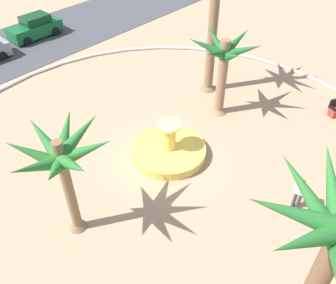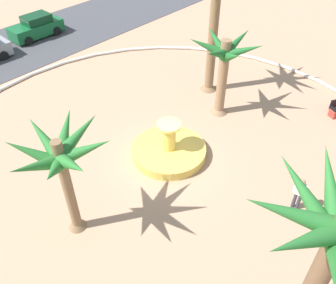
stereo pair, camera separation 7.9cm
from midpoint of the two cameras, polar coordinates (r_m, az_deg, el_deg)
ground_plane at (r=17.42m, az=0.07°, el=-2.71°), size 80.00×80.00×0.00m
plaza_curb at (r=17.35m, az=0.07°, el=-2.47°), size 24.16×24.16×0.20m
fountain at (r=17.46m, az=0.28°, el=-1.31°), size 3.61×3.61×1.90m
palm_tree_near_fountain at (r=12.54m, az=-16.49°, el=-2.64°), size 3.82×3.80×4.72m
palm_tree_by_curb at (r=18.96m, az=9.02°, el=12.57°), size 3.90×3.74×4.59m
palm_tree_mid_plaza at (r=9.01m, az=24.89°, el=-14.89°), size 4.28×4.15×6.59m
palm_tree_far_side at (r=20.34m, az=7.69°, el=21.08°), size 4.03×4.11×7.10m
person_cyclist_photo at (r=15.63m, az=20.27°, el=-7.57°), size 0.26×0.52×1.64m
parked_car_second at (r=30.73m, az=-20.13°, el=16.78°), size 4.02×1.95×1.67m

